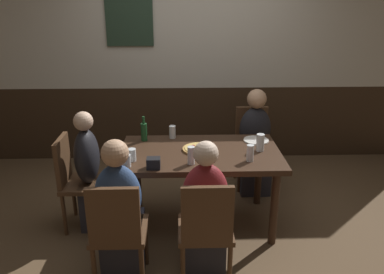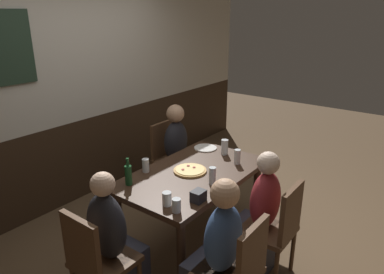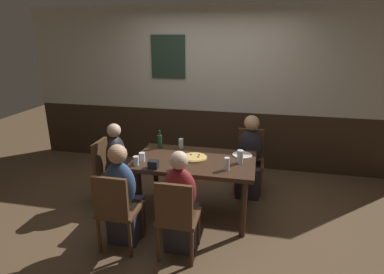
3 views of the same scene
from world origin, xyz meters
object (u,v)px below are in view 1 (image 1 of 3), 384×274
Objects in this scene: dining_table at (200,161)px; chair_head_west at (76,177)px; pizza at (199,149)px; person_head_west at (94,180)px; person_right_far at (255,149)px; chair_left_near at (118,229)px; person_mid_near at (205,219)px; beer_glass_half at (250,154)px; person_left_near at (121,219)px; beer_bottle_green at (144,131)px; pint_glass_pale at (132,156)px; plate_white_large at (256,140)px; beer_glass_tall at (172,132)px; chair_right_far at (252,142)px; condiment_caddy at (153,163)px; chair_mid_near at (206,227)px; pint_glass_stout at (191,157)px; tumbler_short at (127,162)px; pint_glass_amber at (260,144)px.

chair_head_west is (-1.14, 0.00, -0.15)m from dining_table.
person_head_west is at bearing -178.18° from pizza.
person_right_far is 3.70× the size of pizza.
chair_left_near is 0.79× the size of person_mid_near.
chair_head_west is 1.59m from beer_glass_half.
person_left_near is 4.68× the size of beer_bottle_green.
plate_white_large is (1.14, 0.44, -0.04)m from pint_glass_pale.
chair_head_west reaches higher than beer_glass_tall.
beer_glass_half reaches higher than chair_right_far.
person_mid_near is 10.14× the size of condiment_caddy.
chair_left_near is at bearing 180.00° from chair_mid_near.
chair_mid_near reaches higher than plate_white_large.
person_right_far is at bearing 45.00° from condiment_caddy.
person_left_near is 4.66× the size of plate_white_large.
person_head_west reaches higher than plate_white_large.
beer_glass_half is (0.50, 0.05, -0.00)m from pint_glass_stout.
tumbler_short is (-0.62, 0.37, 0.32)m from person_mid_near.
chair_mid_near is 1.26m from beer_glass_tall.
pint_glass_amber is 0.65× the size of plate_white_large.
dining_table is at bearing -132.87° from person_right_far.
chair_mid_near is 0.93m from pint_glass_pale.
person_head_west is 4.63× the size of beer_bottle_green.
tumbler_short is at bearing -153.33° from dining_table.
condiment_caddy reaches higher than dining_table.
pint_glass_amber reaches higher than chair_right_far.
chair_mid_near is at bearing -116.79° from plate_white_large.
beer_bottle_green is at bearing 83.73° from person_left_near.
person_left_near reaches higher than plate_white_large.
chair_head_west is 0.67m from tumbler_short.
pint_glass_pale is at bearing -121.53° from beer_glass_tall.
person_left_near is at bearing -92.36° from tumbler_short.
pint_glass_stout is (0.54, 0.57, 0.31)m from chair_left_near.
pint_glass_amber is 1.20m from tumbler_short.
pint_glass_stout is 0.63× the size of plate_white_large.
chair_head_west is 1.70m from pint_glass_amber.
person_left_near is at bearing -149.74° from pint_glass_amber.
chair_head_west is 0.85m from person_left_near.
pint_glass_pale is at bearing -26.78° from person_head_west.
beer_glass_half is 0.60× the size of beer_bottle_green.
person_right_far is (0.63, 0.68, -0.17)m from dining_table.
person_right_far is 10.71× the size of tumbler_short.
condiment_caddy reaches higher than plate_white_large.
pizza is at bearing -128.19° from chair_right_far.
person_right_far reaches higher than tumbler_short.
person_head_west is (-0.97, 0.00, -0.18)m from dining_table.
chair_right_far is 1.37m from pint_glass_stout.
plate_white_large is at bearing 63.21° from chair_mid_near.
person_left_near is at bearing 165.61° from chair_mid_near.
dining_table is at bearing 151.18° from beer_glass_half.
pizza is at bearing 44.15° from condiment_caddy.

